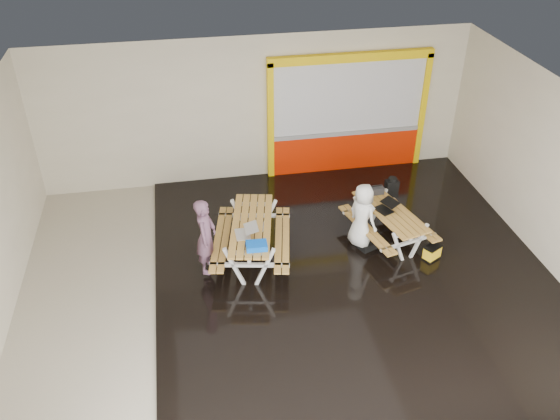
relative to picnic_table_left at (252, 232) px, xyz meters
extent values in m
cube|color=#BEB4A0|center=(0.59, -0.74, -0.66)|extent=(10.00, 8.00, 0.01)
cube|color=white|center=(0.59, -0.74, 2.85)|extent=(10.00, 8.00, 0.01)
cube|color=beige|center=(0.59, 3.26, 1.09)|extent=(10.00, 0.01, 3.50)
cube|color=beige|center=(0.59, -4.75, 1.09)|extent=(10.00, 0.01, 3.50)
cube|color=beige|center=(5.59, -0.74, 1.09)|extent=(0.01, 8.00, 3.50)
cube|color=black|center=(1.84, -0.74, -0.63)|extent=(7.50, 7.98, 0.05)
cube|color=red|center=(2.79, 3.19, -0.16)|extent=(3.60, 0.12, 1.00)
cube|color=gray|center=(2.79, 3.19, 0.37)|extent=(3.60, 0.14, 0.10)
cube|color=silver|center=(2.79, 3.20, 1.28)|extent=(3.60, 0.08, 1.72)
cube|color=yellow|center=(0.92, 3.18, 0.79)|extent=(0.14, 0.16, 2.90)
cube|color=yellow|center=(4.66, 3.18, 0.79)|extent=(0.14, 0.16, 2.90)
cube|color=yellow|center=(2.79, 3.18, 2.24)|extent=(3.88, 0.16, 0.20)
cube|color=gold|center=(-0.30, 0.06, 0.18)|extent=(0.55, 2.14, 0.04)
cube|color=gold|center=(-0.15, 0.03, 0.18)|extent=(0.55, 2.14, 0.04)
cube|color=gold|center=(0.00, 0.00, 0.18)|extent=(0.55, 2.14, 0.04)
cube|color=gold|center=(0.15, -0.03, 0.18)|extent=(0.55, 2.14, 0.04)
cube|color=gold|center=(0.30, -0.06, 0.18)|extent=(0.55, 2.14, 0.04)
cube|color=white|center=(-0.43, -0.75, -0.20)|extent=(0.40, 0.14, 0.86)
cube|color=white|center=(0.11, -0.86, -0.20)|extent=(0.40, 0.14, 0.86)
cube|color=white|center=(-0.16, -0.80, -0.15)|extent=(1.46, 0.35, 0.06)
cube|color=white|center=(-0.16, -0.80, 0.13)|extent=(0.72, 0.21, 0.06)
cube|color=white|center=(-0.11, 0.86, -0.20)|extent=(0.40, 0.14, 0.86)
cube|color=white|center=(0.43, 0.75, -0.20)|extent=(0.40, 0.14, 0.86)
cube|color=white|center=(0.16, 0.80, -0.15)|extent=(1.46, 0.35, 0.06)
cube|color=white|center=(0.16, 0.80, 0.13)|extent=(0.72, 0.21, 0.06)
cube|color=white|center=(0.00, 0.00, -0.04)|extent=(0.41, 1.74, 0.06)
cube|color=gold|center=(-0.65, 0.13, -0.14)|extent=(0.55, 2.13, 0.04)
cube|color=gold|center=(-0.51, 0.10, -0.14)|extent=(0.55, 2.13, 0.04)
cube|color=gold|center=(0.51, -0.10, -0.14)|extent=(0.55, 2.13, 0.04)
cube|color=gold|center=(0.65, -0.13, -0.14)|extent=(0.55, 2.13, 0.04)
cube|color=gold|center=(2.57, 0.03, 0.08)|extent=(0.58, 1.86, 0.04)
cube|color=gold|center=(2.70, 0.06, 0.08)|extent=(0.58, 1.86, 0.04)
cube|color=gold|center=(2.83, 0.10, 0.08)|extent=(0.58, 1.86, 0.04)
cube|color=gold|center=(2.96, 0.13, 0.08)|extent=(0.58, 1.86, 0.04)
cube|color=gold|center=(3.09, 0.16, 0.08)|extent=(0.58, 1.86, 0.04)
cube|color=white|center=(2.77, -0.66, -0.25)|extent=(0.35, 0.14, 0.76)
cube|color=white|center=(3.24, -0.54, -0.25)|extent=(0.35, 0.14, 0.76)
cube|color=white|center=(3.01, -0.60, -0.21)|extent=(1.27, 0.37, 0.06)
cube|color=white|center=(3.01, -0.60, 0.04)|extent=(0.63, 0.21, 0.06)
cube|color=white|center=(2.42, 0.73, -0.25)|extent=(0.35, 0.14, 0.76)
cube|color=white|center=(2.89, 0.85, -0.25)|extent=(0.35, 0.14, 0.76)
cube|color=white|center=(2.65, 0.79, -0.21)|extent=(1.27, 0.37, 0.06)
cube|color=white|center=(2.65, 0.79, 0.04)|extent=(0.63, 0.21, 0.06)
cube|color=white|center=(2.83, 0.10, -0.10)|extent=(0.44, 1.52, 0.06)
cube|color=gold|center=(2.26, -0.05, -0.20)|extent=(0.57, 1.86, 0.04)
cube|color=gold|center=(2.39, -0.02, -0.20)|extent=(0.57, 1.86, 0.04)
cube|color=gold|center=(3.27, 0.21, -0.20)|extent=(0.57, 1.86, 0.04)
cube|color=gold|center=(3.40, 0.24, -0.20)|extent=(0.57, 1.86, 0.04)
imported|color=#67445A|center=(-0.89, -0.30, 0.24)|extent=(0.52, 0.65, 1.54)
imported|color=white|center=(2.21, -0.02, 0.14)|extent=(0.69, 0.80, 1.37)
cube|color=silver|center=(-0.21, -0.33, 0.21)|extent=(0.27, 0.38, 0.02)
cube|color=silver|center=(-0.05, -0.33, 0.34)|extent=(0.25, 0.38, 0.07)
cube|color=silver|center=(-0.06, -0.33, 0.34)|extent=(0.21, 0.34, 0.06)
cube|color=black|center=(2.71, 0.13, 0.11)|extent=(0.38, 0.43, 0.02)
cube|color=black|center=(2.86, 0.19, 0.24)|extent=(0.36, 0.43, 0.07)
cube|color=silver|center=(2.85, 0.19, 0.24)|extent=(0.31, 0.37, 0.06)
cube|color=blue|center=(-0.02, -0.79, 0.26)|extent=(0.39, 0.28, 0.11)
cube|color=black|center=(2.75, 0.78, 0.18)|extent=(0.34, 0.18, 0.15)
cylinder|color=black|center=(2.75, 0.78, 0.29)|extent=(0.25, 0.03, 0.02)
cube|color=black|center=(3.22, 1.07, 0.00)|extent=(0.28, 0.19, 0.40)
cylinder|color=black|center=(3.22, 1.07, 0.22)|extent=(0.19, 0.19, 0.10)
cube|color=black|center=(2.36, -0.11, -0.53)|extent=(0.46, 0.41, 0.14)
cube|color=black|center=(3.49, -0.69, -0.59)|extent=(0.42, 0.37, 0.03)
cube|color=yellow|center=(3.49, -0.69, -0.46)|extent=(0.39, 0.35, 0.26)
cube|color=black|center=(3.49, -0.69, -0.32)|extent=(0.42, 0.37, 0.03)
camera|label=1|loc=(-1.13, -9.15, 6.58)|focal=37.41mm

